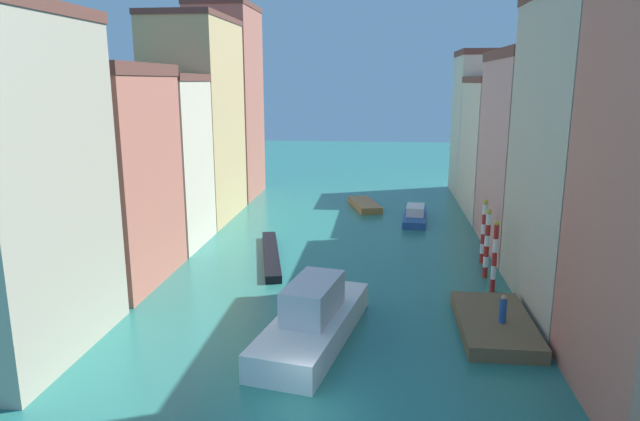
% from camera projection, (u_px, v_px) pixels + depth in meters
% --- Properties ---
extents(ground_plane, '(154.00, 154.00, 0.00)m').
position_uv_depth(ground_plane, '(345.00, 240.00, 45.85)').
color(ground_plane, '#28756B').
extents(building_left_0, '(6.46, 9.84, 15.97)m').
position_uv_depth(building_left_0, '(2.00, 187.00, 25.37)').
color(building_left_0, '#BCB299').
rests_on(building_left_0, ground).
extents(building_left_1, '(6.46, 9.23, 13.69)m').
position_uv_depth(building_left_1, '(108.00, 176.00, 35.25)').
color(building_left_1, '#C6705B').
rests_on(building_left_1, ground).
extents(building_left_2, '(6.46, 7.18, 13.17)m').
position_uv_depth(building_left_2, '(160.00, 161.00, 43.47)').
color(building_left_2, beige).
rests_on(building_left_2, ground).
extents(building_left_3, '(6.46, 11.09, 18.29)m').
position_uv_depth(building_left_3, '(197.00, 120.00, 51.77)').
color(building_left_3, '#DBB77A').
rests_on(building_left_3, ground).
extents(building_left_4, '(6.46, 9.06, 20.57)m').
position_uv_depth(building_left_4, '(227.00, 103.00, 61.65)').
color(building_left_4, '#C6705B').
rests_on(building_left_4, ground).
extents(building_right_1, '(6.46, 12.01, 17.80)m').
position_uv_depth(building_right_1, '(592.00, 152.00, 30.46)').
color(building_right_1, '#BCB299').
rests_on(building_right_1, ground).
extents(building_right_2, '(6.46, 11.43, 14.91)m').
position_uv_depth(building_right_2, '(534.00, 152.00, 42.20)').
color(building_right_2, tan).
rests_on(building_right_2, ground).
extents(building_right_3, '(6.46, 11.66, 13.05)m').
position_uv_depth(building_right_3, '(501.00, 146.00, 53.83)').
color(building_right_3, beige).
rests_on(building_right_3, ground).
extents(building_right_4, '(6.46, 8.23, 15.93)m').
position_uv_depth(building_right_4, '(484.00, 124.00, 63.10)').
color(building_right_4, beige).
rests_on(building_right_4, ground).
extents(waterfront_dock, '(3.65, 7.21, 0.72)m').
position_uv_depth(waterfront_dock, '(495.00, 324.00, 29.18)').
color(waterfront_dock, brown).
rests_on(waterfront_dock, ground).
extents(person_on_dock, '(0.36, 0.36, 1.45)m').
position_uv_depth(person_on_dock, '(503.00, 310.00, 28.39)').
color(person_on_dock, '#234C93').
rests_on(person_on_dock, waterfront_dock).
extents(mooring_pole_0, '(0.32, 0.32, 4.53)m').
position_uv_depth(mooring_pole_0, '(495.00, 256.00, 34.08)').
color(mooring_pole_0, red).
rests_on(mooring_pole_0, ground).
extents(mooring_pole_1, '(0.36, 0.36, 4.61)m').
position_uv_depth(mooring_pole_1, '(487.00, 243.00, 36.70)').
color(mooring_pole_1, red).
rests_on(mooring_pole_1, ground).
extents(mooring_pole_2, '(0.37, 0.37, 4.60)m').
position_uv_depth(mooring_pole_2, '(484.00, 231.00, 39.63)').
color(mooring_pole_2, red).
rests_on(mooring_pole_2, ground).
extents(vaporetto_white, '(5.21, 10.62, 3.07)m').
position_uv_depth(vaporetto_white, '(313.00, 319.00, 28.05)').
color(vaporetto_white, white).
rests_on(vaporetto_white, ground).
extents(gondola_black, '(3.49, 10.90, 0.53)m').
position_uv_depth(gondola_black, '(271.00, 255.00, 41.16)').
color(gondola_black, black).
rests_on(gondola_black, ground).
extents(motorboat_0, '(2.61, 6.94, 1.46)m').
position_uv_depth(motorboat_0, '(415.00, 215.00, 52.04)').
color(motorboat_0, '#234C93').
rests_on(motorboat_0, ground).
extents(motorboat_1, '(3.74, 6.51, 0.64)m').
position_uv_depth(motorboat_1, '(365.00, 205.00, 57.47)').
color(motorboat_1, olive).
rests_on(motorboat_1, ground).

